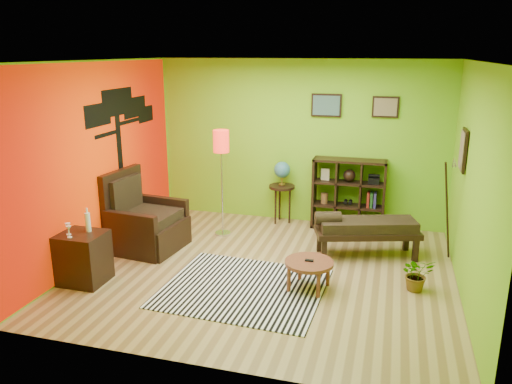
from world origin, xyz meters
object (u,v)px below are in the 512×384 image
(coffee_table, at_px, (309,265))
(floor_lamp, at_px, (221,151))
(globe_table, at_px, (282,177))
(side_cabinet, at_px, (83,258))
(potted_plant, at_px, (417,277))
(bench, at_px, (364,228))
(armchair, at_px, (144,225))
(cube_shelf, at_px, (349,195))

(coffee_table, height_order, floor_lamp, floor_lamp)
(floor_lamp, height_order, globe_table, floor_lamp)
(side_cabinet, distance_m, globe_table, 3.61)
(floor_lamp, bearing_deg, potted_plant, -22.23)
(globe_table, distance_m, potted_plant, 3.11)
(bench, relative_size, potted_plant, 3.58)
(armchair, distance_m, globe_table, 2.50)
(side_cabinet, xyz_separation_m, globe_table, (1.96, 3.00, 0.49))
(globe_table, bearing_deg, bench, -37.58)
(potted_plant, bearing_deg, side_cabinet, -167.56)
(cube_shelf, height_order, bench, cube_shelf)
(side_cabinet, height_order, globe_table, globe_table)
(coffee_table, distance_m, bench, 1.40)
(globe_table, bearing_deg, side_cabinet, -123.12)
(globe_table, xyz_separation_m, cube_shelf, (1.16, -0.01, -0.23))
(side_cabinet, relative_size, floor_lamp, 0.57)
(side_cabinet, distance_m, bench, 3.91)
(cube_shelf, height_order, potted_plant, cube_shelf)
(side_cabinet, relative_size, bench, 0.63)
(side_cabinet, height_order, bench, side_cabinet)
(side_cabinet, height_order, potted_plant, side_cabinet)
(cube_shelf, bearing_deg, floor_lamp, -156.91)
(bench, bearing_deg, cube_shelf, 106.46)
(coffee_table, distance_m, cube_shelf, 2.43)
(globe_table, relative_size, bench, 0.69)
(cube_shelf, bearing_deg, coffee_table, -96.15)
(potted_plant, bearing_deg, armchair, 174.68)
(side_cabinet, bearing_deg, floor_lamp, 61.74)
(armchair, xyz_separation_m, side_cabinet, (-0.19, -1.29, -0.02))
(floor_lamp, height_order, potted_plant, floor_lamp)
(side_cabinet, relative_size, potted_plant, 2.24)
(armchair, relative_size, globe_table, 1.09)
(potted_plant, bearing_deg, coffee_table, -165.86)
(coffee_table, xyz_separation_m, floor_lamp, (-1.70, 1.56, 1.07))
(armchair, xyz_separation_m, bench, (3.27, 0.56, 0.08))
(armchair, relative_size, cube_shelf, 0.99)
(side_cabinet, xyz_separation_m, floor_lamp, (1.16, 2.15, 1.06))
(side_cabinet, bearing_deg, armchair, 81.83)
(globe_table, distance_m, bench, 1.93)
(floor_lamp, relative_size, potted_plant, 3.92)
(bench, bearing_deg, side_cabinet, -151.85)
(coffee_table, xyz_separation_m, side_cabinet, (-2.86, -0.59, 0.01))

